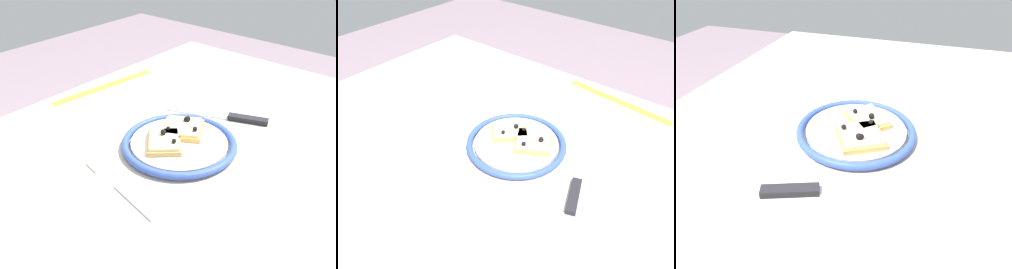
# 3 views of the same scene
# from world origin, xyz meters

# --- Properties ---
(dining_table) EXTENTS (1.18, 0.84, 0.78)m
(dining_table) POSITION_xyz_m (0.00, 0.00, 0.69)
(dining_table) COLOR #BCB29E
(dining_table) RESTS_ON ground_plane
(plate) EXTENTS (0.23, 0.23, 0.02)m
(plate) POSITION_xyz_m (0.03, 0.02, 0.79)
(plate) COLOR white
(plate) RESTS_ON dining_table
(pizza_slice_near) EXTENTS (0.11, 0.11, 0.03)m
(pizza_slice_near) POSITION_xyz_m (-0.00, 0.04, 0.80)
(pizza_slice_near) COLOR tan
(pizza_slice_near) RESTS_ON plate
(pizza_slice_far) EXTENTS (0.11, 0.11, 0.03)m
(pizza_slice_far) POSITION_xyz_m (0.07, 0.04, 0.80)
(pizza_slice_far) COLOR tan
(pizza_slice_far) RESTS_ON plate
(knife) EXTENTS (0.10, 0.23, 0.01)m
(knife) POSITION_xyz_m (0.20, 0.00, 0.78)
(knife) COLOR silver
(knife) RESTS_ON dining_table
(fork) EXTENTS (0.06, 0.20, 0.00)m
(fork) POSITION_xyz_m (-0.14, 0.02, 0.78)
(fork) COLOR silver
(fork) RESTS_ON dining_table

